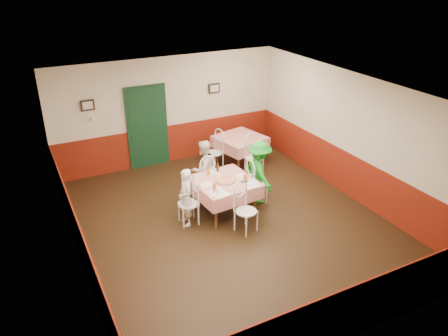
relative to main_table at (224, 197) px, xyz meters
name	(u,v)px	position (x,y,z in m)	size (l,w,h in m)	color
floor	(231,223)	(-0.08, -0.46, -0.38)	(7.00, 7.00, 0.00)	black
ceiling	(232,91)	(-0.08, -0.46, 2.42)	(7.00, 7.00, 0.00)	white
back_wall	(168,111)	(-0.08, 3.04, 1.02)	(6.00, 0.10, 2.80)	beige
front_wall	(357,263)	(-0.08, -3.96, 1.02)	(6.00, 0.10, 2.80)	beige
left_wall	(71,196)	(-3.08, -0.46, 1.02)	(0.10, 7.00, 2.80)	beige
right_wall	(351,136)	(2.92, -0.46, 1.02)	(0.10, 7.00, 2.80)	beige
wainscot_back	(170,143)	(-0.08, 3.03, 0.12)	(6.00, 0.03, 1.00)	maroon
wainscot_front	(347,315)	(-0.08, -3.94, 0.12)	(6.00, 0.03, 1.00)	maroon
wainscot_left	(80,240)	(-3.06, -0.46, 0.12)	(0.03, 7.00, 1.00)	maroon
wainscot_right	(345,172)	(2.91, -0.46, 0.12)	(0.03, 7.00, 1.00)	maroon
door	(148,128)	(-0.68, 2.99, 0.68)	(0.96, 0.06, 2.10)	black
picture_left	(87,105)	(-2.08, 2.99, 1.48)	(0.32, 0.03, 0.26)	black
picture_right	(214,88)	(1.22, 2.99, 1.48)	(0.32, 0.03, 0.26)	black
thermostat	(94,119)	(-1.98, 2.99, 1.12)	(0.10, 0.03, 0.10)	white
main_table	(224,197)	(0.00, 0.00, 0.00)	(1.22, 1.22, 0.77)	red
second_table	(240,150)	(1.50, 2.03, 0.00)	(1.12, 1.12, 0.77)	red
chair_left	(188,204)	(-0.85, -0.06, 0.08)	(0.42, 0.42, 0.90)	white
chair_right	(257,184)	(0.85, 0.06, 0.08)	(0.42, 0.42, 0.90)	white
chair_far	(205,178)	(-0.06, 0.85, 0.08)	(0.42, 0.42, 0.90)	white
chair_near	(246,211)	(0.06, -0.85, 0.08)	(0.42, 0.42, 0.90)	white
chair_second_a	(214,153)	(0.75, 2.03, 0.08)	(0.42, 0.42, 0.90)	white
chair_second_b	(254,158)	(1.50, 1.28, 0.08)	(0.42, 0.42, 0.90)	white
pizza	(225,180)	(0.02, -0.03, 0.40)	(0.40, 0.40, 0.03)	#B74723
plate_left	(206,185)	(-0.41, -0.01, 0.39)	(0.25, 0.25, 0.01)	white
plate_right	(241,176)	(0.42, 0.01, 0.39)	(0.25, 0.25, 0.01)	white
plate_far	(214,173)	(-0.04, 0.42, 0.39)	(0.25, 0.25, 0.01)	white
glass_a	(215,187)	(-0.35, -0.28, 0.45)	(0.07, 0.07, 0.13)	#BF7219
glass_b	(245,177)	(0.40, -0.19, 0.45)	(0.07, 0.07, 0.14)	#BF7219
glass_c	(208,172)	(-0.17, 0.40, 0.45)	(0.07, 0.07, 0.13)	#BF7219
beer_bottle	(218,168)	(0.06, 0.43, 0.49)	(0.06, 0.06, 0.21)	#381C0A
shaker_a	(217,192)	(-0.39, -0.46, 0.43)	(0.04, 0.04, 0.09)	silver
shaker_b	(219,192)	(-0.35, -0.47, 0.43)	(0.04, 0.04, 0.09)	silver
shaker_c	(214,191)	(-0.42, -0.38, 0.43)	(0.04, 0.04, 0.09)	#B23319
menu_left	(219,193)	(-0.33, -0.43, 0.39)	(0.30, 0.40, 0.00)	white
menu_right	(251,184)	(0.43, -0.38, 0.39)	(0.30, 0.40, 0.00)	white
wallet	(244,181)	(0.35, -0.25, 0.40)	(0.11, 0.09, 0.02)	black
diner_left	(186,198)	(-0.90, -0.07, 0.24)	(0.45, 0.29, 1.22)	gray
diner_far	(204,169)	(-0.07, 0.90, 0.29)	(0.65, 0.50, 1.33)	gray
diner_right	(259,172)	(0.90, 0.07, 0.35)	(0.93, 0.54, 1.44)	gray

